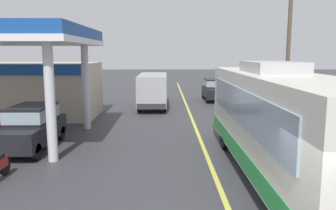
{
  "coord_description": "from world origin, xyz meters",
  "views": [
    {
      "loc": [
        -1.6,
        -5.24,
        3.95
      ],
      "look_at": [
        -1.5,
        10.0,
        1.6
      ],
      "focal_mm": 35.63,
      "sensor_mm": 36.0,
      "label": 1
    }
  ],
  "objects": [
    {
      "name": "car_trailing_behind_bus",
      "position": [
        2.52,
        22.97,
        1.01
      ],
      "size": [
        1.7,
        4.2,
        1.82
      ],
      "color": "black",
      "rests_on": "ground"
    },
    {
      "name": "coach_bus_main",
      "position": [
        1.99,
        5.02,
        1.72
      ],
      "size": [
        2.6,
        11.04,
        3.69
      ],
      "color": "silver",
      "rests_on": "ground"
    },
    {
      "name": "minibus_opposing_lane",
      "position": [
        -2.55,
        19.25,
        1.47
      ],
      "size": [
        2.04,
        6.13,
        2.44
      ],
      "color": "#A5A5AD",
      "rests_on": "ground"
    },
    {
      "name": "ground",
      "position": [
        0.0,
        20.0,
        0.0
      ],
      "size": [
        120.0,
        120.0,
        0.0
      ],
      "primitive_type": "plane",
      "color": "#38383D"
    },
    {
      "name": "car_at_pump",
      "position": [
        -7.2,
        8.4,
        1.01
      ],
      "size": [
        1.7,
        4.2,
        1.82
      ],
      "color": "black",
      "rests_on": "ground"
    },
    {
      "name": "gas_station_roadside",
      "position": [
        -9.49,
        13.63,
        2.63
      ],
      "size": [
        9.1,
        11.95,
        5.1
      ],
      "color": "#194799",
      "rests_on": "ground"
    },
    {
      "name": "pedestrian_by_shop",
      "position": [
        -8.24,
        11.85,
        0.93
      ],
      "size": [
        0.55,
        0.22,
        1.66
      ],
      "color": "#33333F",
      "rests_on": "ground"
    },
    {
      "name": "lane_divider_stripe",
      "position": [
        0.0,
        15.0,
        0.0
      ],
      "size": [
        0.16,
        50.0,
        0.01
      ],
      "primitive_type": "cube",
      "color": "#D8CC4C",
      "rests_on": "ground"
    },
    {
      "name": "utility_pole_roadside",
      "position": [
        5.91,
        15.39,
        4.28
      ],
      "size": [
        1.8,
        0.24,
        8.19
      ],
      "color": "brown",
      "rests_on": "ground"
    }
  ]
}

